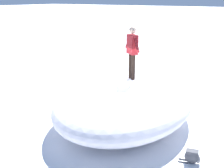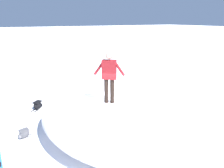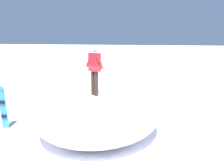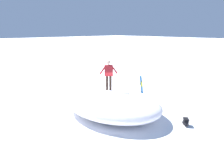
{
  "view_description": "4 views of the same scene",
  "coord_description": "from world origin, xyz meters",
  "px_view_note": "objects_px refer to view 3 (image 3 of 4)",
  "views": [
    {
      "loc": [
        7.49,
        4.67,
        4.08
      ],
      "look_at": [
        0.28,
        -0.08,
        1.42
      ],
      "focal_mm": 45.47,
      "sensor_mm": 36.0,
      "label": 1
    },
    {
      "loc": [
        -6.18,
        3.22,
        4.16
      ],
      "look_at": [
        -0.05,
        -0.18,
        1.92
      ],
      "focal_mm": 32.54,
      "sensor_mm": 36.0,
      "label": 2
    },
    {
      "loc": [
        -9.82,
        -3.16,
        3.44
      ],
      "look_at": [
        -0.01,
        -0.29,
        1.79
      ],
      "focal_mm": 46.26,
      "sensor_mm": 36.0,
      "label": 3
    },
    {
      "loc": [
        7.64,
        -7.24,
        4.84
      ],
      "look_at": [
        0.14,
        -0.17,
        2.0
      ],
      "focal_mm": 31.67,
      "sensor_mm": 36.0,
      "label": 4
    }
  ],
  "objects_px": {
    "snowboarder_standing": "(95,67)",
    "backpack_near": "(88,102)",
    "snowboard_primary_upright": "(3,107)",
    "backpack_far": "(49,113)"
  },
  "relations": [
    {
      "from": "snowboard_primary_upright",
      "to": "backpack_far",
      "type": "height_order",
      "value": "snowboard_primary_upright"
    },
    {
      "from": "snowboarder_standing",
      "to": "backpack_near",
      "type": "xyz_separation_m",
      "value": [
        3.97,
        1.8,
        -2.24
      ]
    },
    {
      "from": "backpack_near",
      "to": "snowboarder_standing",
      "type": "bearing_deg",
      "value": -155.62
    },
    {
      "from": "snowboard_primary_upright",
      "to": "backpack_near",
      "type": "relative_size",
      "value": 2.59
    },
    {
      "from": "snowboard_primary_upright",
      "to": "backpack_near",
      "type": "height_order",
      "value": "snowboard_primary_upright"
    },
    {
      "from": "backpack_near",
      "to": "backpack_far",
      "type": "bearing_deg",
      "value": 159.44
    },
    {
      "from": "snowboard_primary_upright",
      "to": "backpack_far",
      "type": "distance_m",
      "value": 2.21
    },
    {
      "from": "snowboard_primary_upright",
      "to": "backpack_near",
      "type": "xyz_separation_m",
      "value": [
        4.33,
        -1.73,
        -0.66
      ]
    },
    {
      "from": "snowboard_primary_upright",
      "to": "snowboarder_standing",
      "type": "bearing_deg",
      "value": -84.31
    },
    {
      "from": "backpack_near",
      "to": "backpack_far",
      "type": "height_order",
      "value": "backpack_near"
    }
  ]
}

